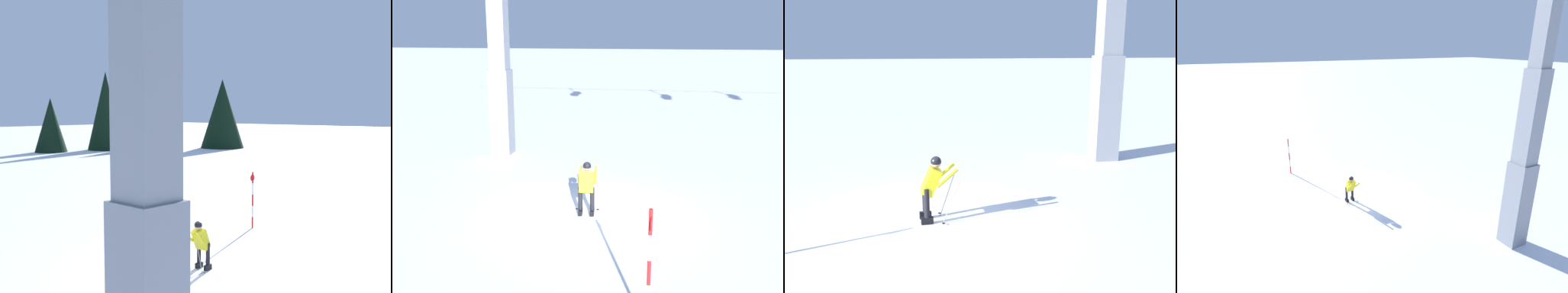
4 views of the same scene
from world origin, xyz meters
The scene contains 4 objects.
ground_plane centered at (0.00, 0.00, 0.00)m, with size 260.00×260.00×0.00m, color white.
skier_carving_main centered at (-0.22, 0.23, 0.90)m, with size 0.73×1.74×1.68m.
lift_tower_near centered at (-5.10, 6.60, 4.78)m, with size 0.85×2.73×11.59m.
trail_marker_pole centered at (1.85, -5.20, 1.27)m, with size 0.07×0.28×2.37m.
Camera 4 is at (5.42, 14.28, 8.25)m, focal length 28.64 mm.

